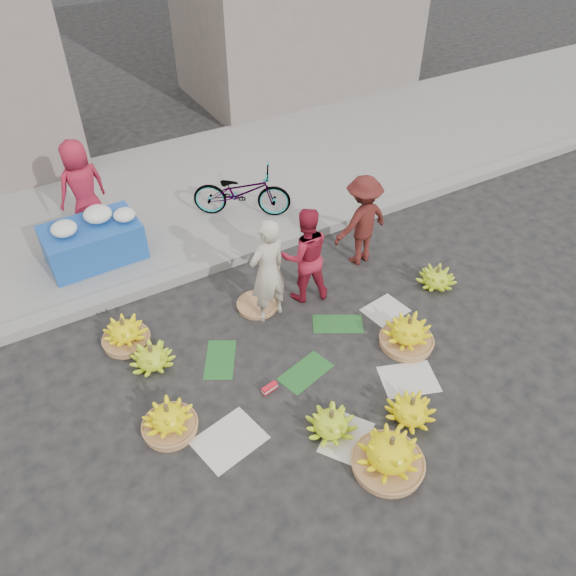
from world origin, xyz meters
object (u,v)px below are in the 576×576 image
banana_bunch_4 (408,333)px  bicycle (242,192)px  banana_bunch_0 (169,419)px  flower_table (93,240)px  vendor_cream (268,271)px

banana_bunch_4 → bicycle: (-0.51, 3.56, 0.33)m
banana_bunch_0 → banana_bunch_4: bearing=-5.1°
banana_bunch_0 → banana_bunch_4: size_ratio=0.82×
flower_table → vendor_cream: bearing=-55.2°
vendor_cream → bicycle: 2.34m
banana_bunch_0 → bicycle: size_ratio=0.38×
flower_table → banana_bunch_0: bearing=-94.3°
banana_bunch_0 → flower_table: bearing=87.4°
vendor_cream → flower_table: vendor_cream is taller
banana_bunch_0 → flower_table: 3.31m
banana_bunch_0 → vendor_cream: 2.17m
banana_bunch_0 → banana_bunch_4: banana_bunch_4 is taller
banana_bunch_4 → flower_table: (-2.88, 3.57, 0.24)m
bicycle → vendor_cream: bearing=-165.4°
vendor_cream → bicycle: vendor_cream is taller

